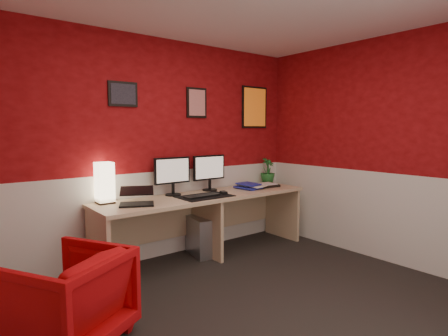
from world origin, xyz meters
TOP-DOWN VIEW (x-y plane):
  - ground at (0.00, 0.00)m, footprint 4.00×3.50m
  - wall_back at (0.00, 1.75)m, footprint 4.00×0.01m
  - wall_right at (2.00, 0.00)m, footprint 0.01×3.50m
  - wainscot_back at (0.00, 1.75)m, footprint 4.00×0.01m
  - wainscot_right at (2.00, 0.00)m, footprint 0.01×3.50m
  - desk at (0.50, 1.41)m, footprint 2.60×0.65m
  - shoji_lamp at (-0.60, 1.64)m, footprint 0.16×0.16m
  - laptop at (-0.39, 1.35)m, footprint 0.40×0.35m
  - monitor_left at (0.18, 1.61)m, footprint 0.45×0.06m
  - monitor_right at (0.70, 1.62)m, footprint 0.45×0.06m
  - desk_mat at (0.41, 1.32)m, footprint 0.60×0.38m
  - keyboard at (0.37, 1.31)m, footprint 0.43×0.17m
  - mouse at (0.67, 1.30)m, footprint 0.08×0.11m
  - book_bottom at (1.04, 1.42)m, footprint 0.25×0.32m
  - book_middle at (1.10, 1.39)m, footprint 0.26×0.34m
  - book_top at (1.04, 1.39)m, footprint 0.21×0.28m
  - zen_tray at (1.43, 1.42)m, footprint 0.38×0.29m
  - potted_plant at (1.68, 1.59)m, footprint 0.24×0.24m
  - pc_tower at (0.47, 1.50)m, footprint 0.28×0.48m
  - armchair at (-1.28, 0.55)m, footprint 0.97×0.98m
  - art_left at (-0.34, 1.74)m, footprint 0.32×0.02m
  - art_center at (0.59, 1.74)m, footprint 0.28×0.02m
  - art_right at (1.54, 1.74)m, footprint 0.44×0.02m

SIDE VIEW (x-z plane):
  - ground at x=0.00m, z-range -0.01..0.01m
  - pc_tower at x=0.47m, z-range 0.00..0.45m
  - armchair at x=-1.28m, z-range 0.00..0.66m
  - desk at x=0.50m, z-range 0.00..0.73m
  - wainscot_back at x=0.00m, z-range 0.00..1.00m
  - wainscot_right at x=2.00m, z-range 0.00..1.00m
  - desk_mat at x=0.41m, z-range 0.73..0.74m
  - book_bottom at x=1.04m, z-range 0.73..0.76m
  - keyboard at x=0.37m, z-range 0.74..0.75m
  - zen_tray at x=1.43m, z-range 0.73..0.76m
  - mouse at x=0.67m, z-range 0.74..0.77m
  - book_middle at x=1.10m, z-range 0.76..0.78m
  - book_top at x=1.04m, z-range 0.78..0.81m
  - laptop at x=-0.39m, z-range 0.73..0.95m
  - potted_plant at x=1.68m, z-range 0.73..1.08m
  - shoji_lamp at x=-0.60m, z-range 0.73..1.13m
  - monitor_left at x=0.18m, z-range 0.73..1.31m
  - monitor_right at x=0.70m, z-range 0.73..1.31m
  - wall_back at x=0.00m, z-range 0.00..2.50m
  - wall_right at x=2.00m, z-range 0.00..2.50m
  - art_right at x=1.54m, z-range 1.50..2.06m
  - art_center at x=0.59m, z-range 1.62..1.98m
  - art_left at x=-0.34m, z-range 1.72..1.98m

